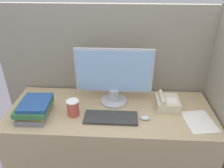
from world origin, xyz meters
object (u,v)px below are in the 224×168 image
book_stack (35,108)px  monitor (114,78)px  coffee_cup (73,108)px  desk_telephone (167,103)px  keyboard (111,118)px  mouse (145,118)px

book_stack → monitor: bearing=20.4°
coffee_cup → desk_telephone: (0.73, 0.14, -0.02)m
monitor → desk_telephone: size_ratio=3.16×
book_stack → desk_telephone: bearing=9.0°
keyboard → mouse: 0.25m
coffee_cup → keyboard: bearing=-6.5°
keyboard → desk_telephone: desk_telephone is taller
keyboard → mouse: (0.25, 0.00, 0.01)m
desk_telephone → keyboard: bearing=-158.5°
monitor → mouse: (0.24, -0.23, -0.21)m
mouse → coffee_cup: coffee_cup is taller
coffee_cup → book_stack: bearing=-176.0°
keyboard → desk_telephone: size_ratio=2.06×
keyboard → desk_telephone: 0.47m
monitor → coffee_cup: bearing=-146.4°
monitor → book_stack: 0.65m
book_stack → mouse: bearing=-0.7°
coffee_cup → desk_telephone: bearing=10.9°
monitor → book_stack: (-0.59, -0.22, -0.16)m
monitor → coffee_cup: size_ratio=4.77×
book_stack → desk_telephone: (1.01, 0.16, -0.02)m
monitor → mouse: monitor is taller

